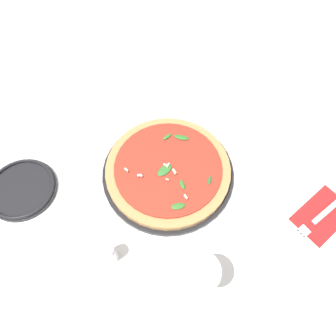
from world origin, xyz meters
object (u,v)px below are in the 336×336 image
wine_glass (198,277)px  shaker_pepper (109,253)px  side_plate_white (22,189)px  fork (321,216)px  pizza_arugula_main (168,171)px

wine_glass → shaker_pepper: 0.21m
side_plate_white → shaker_pepper: shaker_pepper is taller
fork → wine_glass: bearing=-9.6°
wine_glass → side_plate_white: wine_glass is taller
shaker_pepper → wine_glass: bearing=128.0°
side_plate_white → shaker_pepper: bearing=112.8°
side_plate_white → wine_glass: bearing=118.9°
side_plate_white → shaker_pepper: 0.29m
pizza_arugula_main → wine_glass: size_ratio=2.01×
pizza_arugula_main → fork: bearing=129.9°
wine_glass → fork: size_ratio=0.73×
fork → side_plate_white: (0.57, -0.44, 0.00)m
side_plate_white → fork: bearing=142.3°
pizza_arugula_main → side_plate_white: size_ratio=1.95×
pizza_arugula_main → side_plate_white: 0.36m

